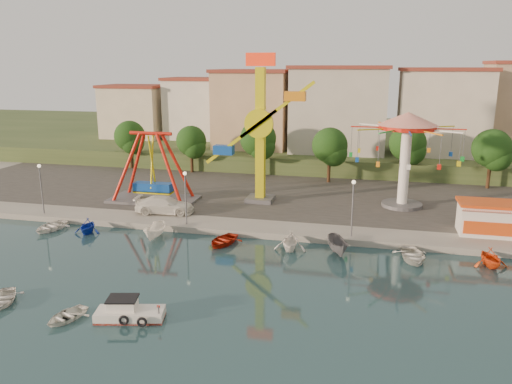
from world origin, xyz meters
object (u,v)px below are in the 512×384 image
(van, at_px, (165,205))
(wave_swinger, at_px, (407,138))
(kamikaze_tower, at_px, (264,134))
(pirate_ship_ride, at_px, (152,168))
(cabin_motorboat, at_px, (129,313))
(rowboat_a, at_px, (3,298))

(van, bearing_deg, wave_swinger, -79.04)
(van, bearing_deg, kamikaze_tower, -61.80)
(pirate_ship_ride, relative_size, wave_swinger, 0.86)
(cabin_motorboat, distance_m, van, 21.68)
(rowboat_a, bearing_deg, pirate_ship_ride, 63.34)
(pirate_ship_ride, xyz_separation_m, cabin_motorboat, (9.62, -25.12, -3.99))
(kamikaze_tower, distance_m, cabin_motorboat, 28.69)
(wave_swinger, bearing_deg, van, -161.18)
(pirate_ship_ride, relative_size, rowboat_a, 3.11)
(cabin_motorboat, bearing_deg, wave_swinger, 44.82)
(cabin_motorboat, bearing_deg, rowboat_a, 166.31)
(kamikaze_tower, xyz_separation_m, rowboat_a, (-12.26, -27.32, -8.07))
(wave_swinger, distance_m, cabin_motorboat, 35.16)
(pirate_ship_ride, height_order, cabin_motorboat, pirate_ship_ride)
(pirate_ship_ride, height_order, van, pirate_ship_ride)
(pirate_ship_ride, xyz_separation_m, kamikaze_tower, (12.47, 2.29, 4.01))
(pirate_ship_ride, distance_m, wave_swinger, 28.34)
(rowboat_a, height_order, van, van)
(wave_swinger, bearing_deg, rowboat_a, -133.59)
(rowboat_a, relative_size, van, 0.52)
(rowboat_a, bearing_deg, kamikaze_tower, 38.68)
(pirate_ship_ride, bearing_deg, wave_swinger, 8.08)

